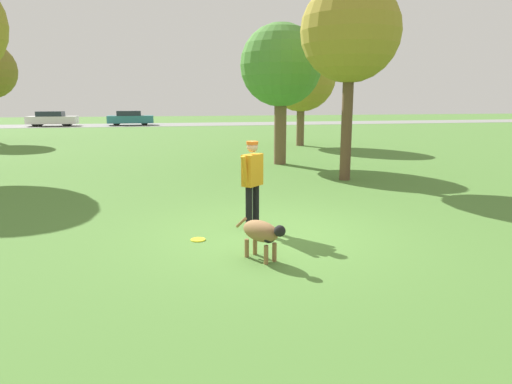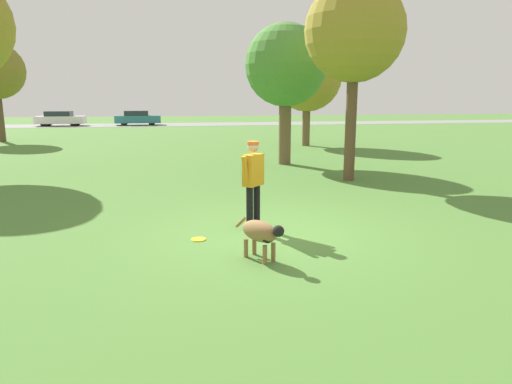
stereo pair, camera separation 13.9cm
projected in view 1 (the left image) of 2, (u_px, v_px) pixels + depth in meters
The scene contains 10 objects.
ground_plane at pixel (269, 234), 8.49m from camera, with size 120.00×120.00×0.00m, color #4C7A33.
far_road_strip at pixel (179, 124), 44.52m from camera, with size 120.00×6.00×0.01m.
person at pixel (252, 177), 8.68m from camera, with size 0.56×0.55×1.70m.
dog at pixel (262, 233), 7.07m from camera, with size 0.66×0.98×0.64m.
frisbee at pixel (198, 240), 8.14m from camera, with size 0.26×0.26×0.02m.
tree_mid_center at pixel (281, 66), 16.93m from camera, with size 3.05×3.05×5.23m.
tree_near_right at pixel (350, 33), 13.34m from camera, with size 2.94×2.94×5.87m.
tree_far_right at pixel (301, 77), 23.88m from camera, with size 3.63×3.63×5.43m.
parked_car_white at pixel (52, 119), 41.72m from camera, with size 4.33×1.96×1.35m.
parked_car_teal at pixel (130, 118), 43.13m from camera, with size 4.24×1.85×1.36m.
Camera 1 is at (-1.92, -7.94, 2.48)m, focal length 32.00 mm.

